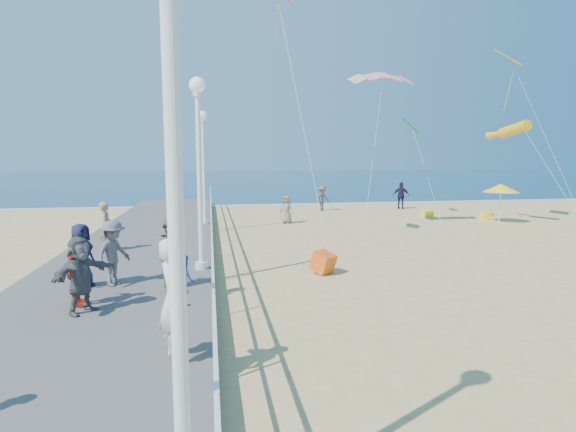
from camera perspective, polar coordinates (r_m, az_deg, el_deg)
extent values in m
plane|color=#DDBA73|center=(14.17, 11.52, -7.24)|extent=(160.00, 160.00, 0.00)
cube|color=#0D324F|center=(77.99, -6.16, 4.76)|extent=(160.00, 90.00, 0.05)
cube|color=white|center=(33.81, -1.20, 1.43)|extent=(160.00, 1.20, 0.04)
cube|color=#66615C|center=(13.40, -20.18, -7.51)|extent=(5.00, 44.00, 0.40)
cube|color=white|center=(12.92, -9.67, -2.03)|extent=(0.05, 42.00, 0.06)
cube|color=white|center=(13.01, -9.63, -4.21)|extent=(0.05, 42.00, 0.04)
cylinder|color=white|center=(3.82, -13.98, -3.28)|extent=(0.14, 0.14, 4.70)
cylinder|color=white|center=(13.11, -10.90, -6.16)|extent=(0.36, 0.36, 0.20)
cylinder|color=white|center=(12.77, -11.16, 4.15)|extent=(0.14, 0.14, 4.70)
sphere|color=white|center=(12.90, -11.47, 15.98)|extent=(0.44, 0.44, 0.44)
cylinder|color=white|center=(21.96, -10.52, -0.69)|extent=(0.36, 0.36, 0.20)
cylinder|color=white|center=(21.76, -10.66, 5.44)|extent=(0.14, 0.14, 4.70)
sphere|color=white|center=(21.84, -10.83, 12.41)|extent=(0.44, 0.44, 0.44)
imported|color=silver|center=(7.24, -14.26, -10.30)|extent=(0.70, 0.83, 1.94)
imported|color=blue|center=(7.29, -13.05, -7.90)|extent=(0.42, 0.47, 0.79)
imported|color=gray|center=(11.28, -14.50, -4.50)|extent=(0.83, 0.97, 1.73)
imported|color=#5A595F|center=(11.89, -21.30, -4.41)|extent=(1.05, 1.21, 1.63)
imported|color=red|center=(10.56, -25.25, -6.41)|extent=(0.43, 0.90, 1.50)
imported|color=#1A1C3B|center=(12.04, -24.76, -4.57)|extent=(0.77, 0.90, 1.57)
imported|color=#515055|center=(10.09, -24.86, -6.78)|extent=(1.22, 1.47, 1.58)
imported|color=gray|center=(16.43, -22.09, -1.22)|extent=(0.43, 0.63, 1.67)
imported|color=#55565A|center=(30.26, 4.37, 2.26)|extent=(1.26, 1.08, 1.69)
imported|color=#1B1937|center=(32.26, 14.18, 2.53)|extent=(1.17, 0.96, 1.87)
imported|color=#82795A|center=(24.34, -0.18, 0.83)|extent=(0.88, 0.84, 1.51)
cube|color=red|center=(13.86, 4.51, -6.16)|extent=(0.87, 0.90, 0.74)
cylinder|color=white|center=(27.09, 25.30, 1.09)|extent=(0.05, 0.05, 1.80)
cone|color=yellow|center=(27.01, 25.42, 3.22)|extent=(1.90, 1.90, 0.45)
cube|color=yellow|center=(28.19, 17.26, 0.25)|extent=(0.55, 0.55, 0.40)
cube|color=yellow|center=(28.34, 23.88, -0.01)|extent=(0.55, 0.55, 0.40)
cylinder|color=gold|center=(26.27, 26.78, 9.78)|extent=(1.05, 2.93, 1.14)
cube|color=blue|center=(27.20, 26.45, 17.30)|extent=(2.11, 2.11, 0.94)
cube|color=#219E6A|center=(28.67, 15.42, 10.96)|extent=(1.38, 1.58, 0.92)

